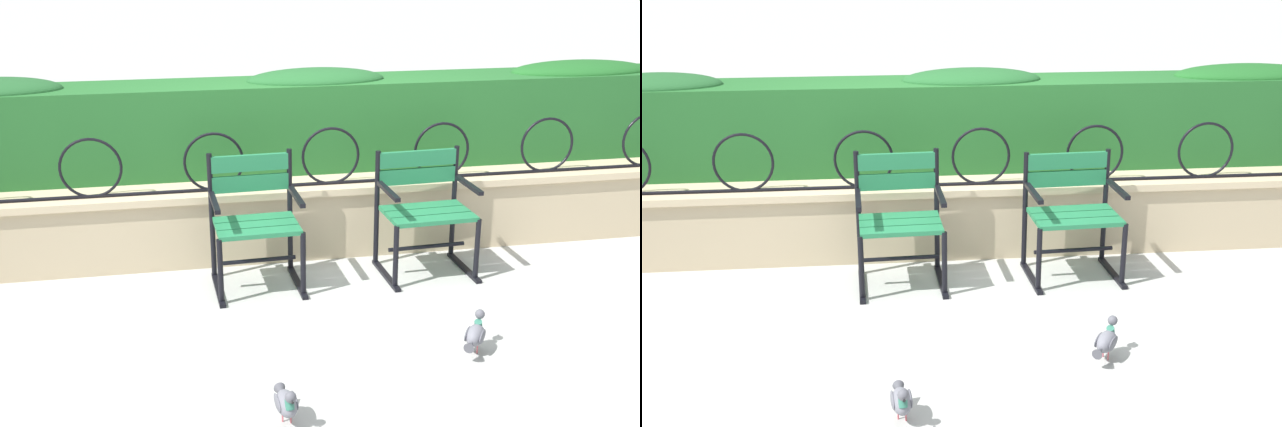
{
  "view_description": "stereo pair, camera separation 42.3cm",
  "coord_description": "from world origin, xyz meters",
  "views": [
    {
      "loc": [
        -0.91,
        -4.62,
        2.24
      ],
      "look_at": [
        0.0,
        0.1,
        0.55
      ],
      "focal_mm": 44.92,
      "sensor_mm": 36.0,
      "label": 1
    },
    {
      "loc": [
        -0.49,
        -4.68,
        2.24
      ],
      "look_at": [
        0.0,
        0.1,
        0.55
      ],
      "focal_mm": 44.92,
      "sensor_mm": 36.0,
      "label": 2
    }
  ],
  "objects": [
    {
      "name": "ground_plane",
      "position": [
        0.0,
        0.0,
        0.0
      ],
      "size": [
        60.0,
        60.0,
        0.0
      ],
      "primitive_type": "plane",
      "color": "#ADADA8"
    },
    {
      "name": "stone_wall",
      "position": [
        0.0,
        0.81,
        0.27
      ],
      "size": [
        7.72,
        0.41,
        0.54
      ],
      "color": "tan",
      "rests_on": "ground"
    },
    {
      "name": "iron_arch_fence",
      "position": [
        -0.18,
        0.74,
        0.72
      ],
      "size": [
        7.17,
        0.02,
        0.42
      ],
      "color": "black",
      "rests_on": "stone_wall"
    },
    {
      "name": "hedge_row",
      "position": [
        0.02,
        1.26,
        0.9
      ],
      "size": [
        7.56,
        0.55,
        0.75
      ],
      "color": "#236028",
      "rests_on": "stone_wall"
    },
    {
      "name": "park_chair_left",
      "position": [
        -0.39,
        0.32,
        0.47
      ],
      "size": [
        0.59,
        0.54,
        0.88
      ],
      "color": "#237547",
      "rests_on": "ground"
    },
    {
      "name": "park_chair_right",
      "position": [
        0.78,
        0.35,
        0.46
      ],
      "size": [
        0.64,
        0.55,
        0.83
      ],
      "color": "#237547",
      "rests_on": "ground"
    },
    {
      "name": "pigeon_near_chairs",
      "position": [
        -0.44,
        -1.33,
        0.11
      ],
      "size": [
        0.12,
        0.29,
        0.22
      ],
      "color": "slate",
      "rests_on": "ground"
    },
    {
      "name": "pigeon_far_side",
      "position": [
        0.7,
        -0.85,
        0.11
      ],
      "size": [
        0.21,
        0.26,
        0.22
      ],
      "color": "slate",
      "rests_on": "ground"
    }
  ]
}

